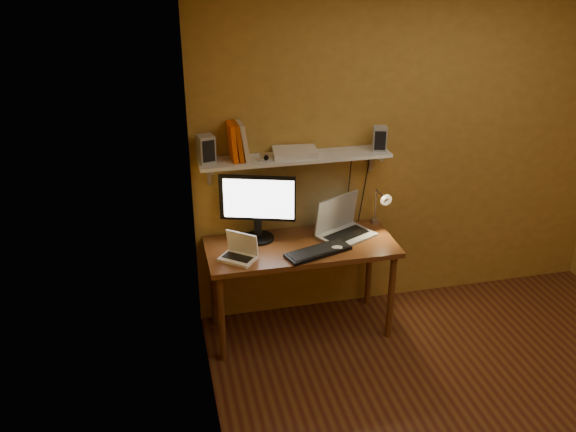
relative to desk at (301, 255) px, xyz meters
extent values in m
cube|color=#5B3517|center=(0.95, -1.28, -0.67)|extent=(3.40, 3.20, 0.02)
cube|color=#B78938|center=(0.95, 0.33, 0.64)|extent=(3.40, 0.02, 2.60)
cube|color=#B78938|center=(-0.76, -1.28, 0.64)|extent=(0.02, 3.20, 2.60)
cube|color=brown|center=(0.00, 0.00, 0.07)|extent=(1.40, 0.60, 0.04)
cylinder|color=brown|center=(-0.64, -0.24, -0.31)|extent=(0.05, 0.05, 0.71)
cylinder|color=brown|center=(0.64, -0.24, -0.31)|extent=(0.05, 0.05, 0.71)
cylinder|color=brown|center=(-0.64, 0.24, -0.31)|extent=(0.05, 0.05, 0.71)
cylinder|color=brown|center=(0.64, 0.24, -0.31)|extent=(0.05, 0.05, 0.71)
cube|color=silver|center=(0.00, 0.19, 0.70)|extent=(1.40, 0.25, 0.02)
cube|color=silver|center=(-0.62, 0.30, 0.60)|extent=(0.03, 0.03, 0.18)
cube|color=silver|center=(0.62, 0.30, 0.60)|extent=(0.03, 0.03, 0.18)
cylinder|color=black|center=(-0.29, 0.16, 0.09)|extent=(0.30, 0.30, 0.02)
cube|color=black|center=(-0.29, 0.16, 0.18)|extent=(0.06, 0.06, 0.17)
cube|color=black|center=(-0.29, 0.16, 0.42)|extent=(0.54, 0.20, 0.34)
cube|color=white|center=(-0.29, 0.14, 0.42)|extent=(0.49, 0.16, 0.30)
cube|color=#96999E|center=(0.37, 0.05, 0.10)|extent=(0.48, 0.43, 0.02)
cube|color=black|center=(0.37, 0.05, 0.11)|extent=(0.37, 0.29, 0.00)
cube|color=#96999E|center=(0.31, 0.16, 0.24)|extent=(0.38, 0.22, 0.28)
cube|color=#122038|center=(0.31, 0.16, 0.24)|extent=(0.33, 0.19, 0.24)
cube|color=white|center=(-0.49, -0.12, 0.10)|extent=(0.29, 0.28, 0.02)
cube|color=black|center=(-0.49, -0.12, 0.11)|extent=(0.22, 0.20, 0.00)
cube|color=white|center=(-0.45, -0.07, 0.19)|extent=(0.21, 0.18, 0.17)
cube|color=black|center=(-0.45, -0.07, 0.19)|extent=(0.18, 0.15, 0.14)
cube|color=black|center=(0.08, -0.16, 0.10)|extent=(0.51, 0.31, 0.03)
ellipsoid|color=white|center=(0.23, -0.15, 0.10)|extent=(0.11, 0.07, 0.04)
cube|color=silver|center=(0.66, 0.24, 0.08)|extent=(0.05, 0.06, 0.08)
cylinder|color=silver|center=(0.66, 0.24, 0.23)|extent=(0.02, 0.02, 0.28)
cylinder|color=silver|center=(0.66, 0.16, 0.37)|extent=(0.01, 0.16, 0.01)
cone|color=silver|center=(0.66, 0.08, 0.37)|extent=(0.09, 0.09, 0.09)
sphere|color=#FFE0A5|center=(0.66, 0.06, 0.37)|extent=(0.04, 0.04, 0.04)
cube|color=#96999E|center=(-0.64, 0.20, 0.81)|extent=(0.13, 0.13, 0.20)
cube|color=#96999E|center=(0.63, 0.18, 0.80)|extent=(0.12, 0.12, 0.18)
cube|color=#E44E03|center=(-0.45, 0.20, 0.85)|extent=(0.06, 0.19, 0.27)
cube|color=#AC4209|center=(-0.42, 0.20, 0.85)|extent=(0.07, 0.19, 0.27)
cube|color=#C1AE98|center=(-0.38, 0.20, 0.85)|extent=(0.08, 0.19, 0.27)
cube|color=silver|center=(-0.23, 0.14, 0.74)|extent=(0.10, 0.05, 0.06)
cylinder|color=black|center=(-0.23, 0.12, 0.74)|extent=(0.04, 0.03, 0.03)
cube|color=white|center=(-0.01, 0.19, 0.74)|extent=(0.34, 0.24, 0.05)
camera|label=1|loc=(-0.99, -3.86, 2.17)|focal=38.00mm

